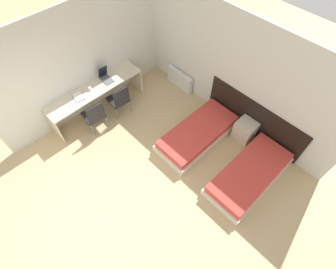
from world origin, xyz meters
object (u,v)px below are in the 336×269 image
Objects in this scene: bed_near_window at (198,134)px; chair_near_laptop at (119,99)px; chair_near_notebook at (94,115)px; laptop at (105,77)px; nightstand at (245,130)px; bed_near_door at (249,174)px.

bed_near_window is 2.09m from chair_near_laptop.
chair_near_laptop is at bearing 95.01° from chair_near_notebook.
chair_near_notebook is at bearing -53.83° from laptop.
bed_near_door is at bearing -47.41° from nightstand.
chair_near_notebook is at bearing -155.84° from bed_near_door.
chair_near_laptop is at bearing -0.96° from laptop.
chair_near_notebook is (-1.91, -1.52, 0.31)m from bed_near_window.
laptop is (-0.50, 0.04, 0.36)m from chair_near_laptop.
chair_near_laptop reaches higher than bed_near_door.
bed_near_window is 2.30× the size of chair_near_notebook.
bed_near_window is 2.46m from chair_near_notebook.
bed_near_door is 3.72m from chair_near_notebook.
chair_near_laptop is at bearing -157.51° from bed_near_window.
nightstand is 0.59× the size of chair_near_notebook.
chair_near_notebook reaches higher than bed_near_door.
bed_near_window is at bearing 43.53° from chair_near_notebook.
nightstand is at bearing 46.28° from chair_near_notebook.
nightstand is 3.09m from chair_near_laptop.
laptop is (-2.40, -0.75, 0.67)m from bed_near_window.
chair_near_notebook reaches higher than bed_near_window.
bed_near_window is 1.09m from nightstand.
bed_near_window is 1.48m from bed_near_door.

